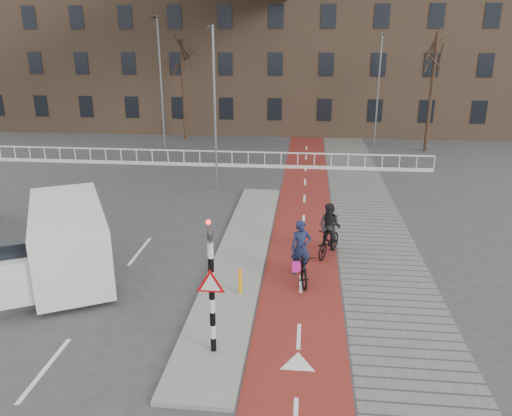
# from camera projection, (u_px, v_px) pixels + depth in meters

# --- Properties ---
(ground) EXTENTS (120.00, 120.00, 0.00)m
(ground) POSITION_uv_depth(u_px,v_px,m) (247.00, 314.00, 14.29)
(ground) COLOR #38383A
(ground) RESTS_ON ground
(bike_lane) EXTENTS (2.50, 60.00, 0.01)m
(bike_lane) POSITION_uv_depth(u_px,v_px,m) (304.00, 205.00, 23.55)
(bike_lane) COLOR maroon
(bike_lane) RESTS_ON ground
(sidewalk) EXTENTS (3.00, 60.00, 0.01)m
(sidewalk) POSITION_uv_depth(u_px,v_px,m) (364.00, 207.00, 23.28)
(sidewalk) COLOR slate
(sidewalk) RESTS_ON ground
(curb_island) EXTENTS (1.80, 16.00, 0.12)m
(curb_island) POSITION_uv_depth(u_px,v_px,m) (241.00, 254.00, 18.10)
(curb_island) COLOR gray
(curb_island) RESTS_ON ground
(traffic_signal) EXTENTS (0.80, 0.80, 3.68)m
(traffic_signal) POSITION_uv_depth(u_px,v_px,m) (211.00, 283.00, 11.80)
(traffic_signal) COLOR black
(traffic_signal) RESTS_ON curb_island
(bollard) EXTENTS (0.12, 0.12, 0.78)m
(bollard) POSITION_uv_depth(u_px,v_px,m) (240.00, 281.00, 15.10)
(bollard) COLOR #FFAA0E
(bollard) RESTS_ON curb_island
(cyclist_near) EXTENTS (1.13, 2.08, 2.05)m
(cyclist_near) POSITION_uv_depth(u_px,v_px,m) (301.00, 261.00, 16.04)
(cyclist_near) COLOR black
(cyclist_near) RESTS_ON bike_lane
(cyclist_far) EXTENTS (1.22, 1.86, 1.95)m
(cyclist_far) POSITION_uv_depth(u_px,v_px,m) (329.00, 234.00, 17.89)
(cyclist_far) COLOR black
(cyclist_far) RESTS_ON bike_lane
(van) EXTENTS (4.47, 5.83, 2.34)m
(van) POSITION_uv_depth(u_px,v_px,m) (69.00, 240.00, 16.34)
(van) COLOR white
(van) RESTS_ON ground
(railing) EXTENTS (28.00, 0.10, 0.99)m
(railing) POSITION_uv_depth(u_px,v_px,m) (200.00, 161.00, 30.68)
(railing) COLOR silver
(railing) RESTS_ON ground
(townhouse_row) EXTENTS (46.00, 10.00, 15.90)m
(townhouse_row) POSITION_uv_depth(u_px,v_px,m) (257.00, 34.00, 42.18)
(townhouse_row) COLOR #7F6047
(townhouse_row) RESTS_ON ground
(tree_mid) EXTENTS (0.25, 0.25, 7.40)m
(tree_mid) POSITION_uv_depth(u_px,v_px,m) (184.00, 91.00, 37.88)
(tree_mid) COLOR black
(tree_mid) RESTS_ON ground
(tree_right) EXTENTS (0.24, 0.24, 7.89)m
(tree_right) POSITION_uv_depth(u_px,v_px,m) (431.00, 94.00, 33.58)
(tree_right) COLOR black
(tree_right) RESTS_ON ground
(streetlight_near) EXTENTS (0.12, 0.12, 8.09)m
(streetlight_near) POSITION_uv_depth(u_px,v_px,m) (215.00, 111.00, 24.78)
(streetlight_near) COLOR slate
(streetlight_near) RESTS_ON ground
(streetlight_left) EXTENTS (0.12, 0.12, 8.87)m
(streetlight_left) POSITION_uv_depth(u_px,v_px,m) (161.00, 86.00, 33.63)
(streetlight_left) COLOR slate
(streetlight_left) RESTS_ON ground
(streetlight_right) EXTENTS (0.12, 0.12, 7.84)m
(streetlight_right) POSITION_uv_depth(u_px,v_px,m) (378.00, 91.00, 35.47)
(streetlight_right) COLOR slate
(streetlight_right) RESTS_ON ground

